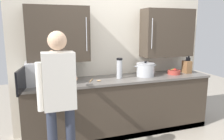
{
  "coord_description": "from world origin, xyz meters",
  "views": [
    {
      "loc": [
        -1.23,
        -2.38,
        1.72
      ],
      "look_at": [
        -0.15,
        0.76,
        1.06
      ],
      "focal_mm": 35.57,
      "sensor_mm": 36.0,
      "label": 1
    }
  ],
  "objects_px": {
    "microwave_oven": "(45,73)",
    "person_figure": "(59,94)",
    "wooden_spoon": "(95,81)",
    "fruit_bowl": "(174,72)",
    "thermos_flask": "(119,68)",
    "stock_pot": "(145,70)",
    "knife_block": "(187,67)"
  },
  "relations": [
    {
      "from": "microwave_oven",
      "to": "fruit_bowl",
      "type": "relative_size",
      "value": 3.74
    },
    {
      "from": "thermos_flask",
      "to": "wooden_spoon",
      "type": "relative_size",
      "value": 1.67
    },
    {
      "from": "wooden_spoon",
      "to": "fruit_bowl",
      "type": "distance_m",
      "value": 1.4
    },
    {
      "from": "knife_block",
      "to": "person_figure",
      "type": "bearing_deg",
      "value": -160.3
    },
    {
      "from": "person_figure",
      "to": "wooden_spoon",
      "type": "bearing_deg",
      "value": 51.34
    },
    {
      "from": "wooden_spoon",
      "to": "fruit_bowl",
      "type": "height_order",
      "value": "fruit_bowl"
    },
    {
      "from": "fruit_bowl",
      "to": "wooden_spoon",
      "type": "bearing_deg",
      "value": -178.28
    },
    {
      "from": "microwave_oven",
      "to": "wooden_spoon",
      "type": "distance_m",
      "value": 0.74
    },
    {
      "from": "stock_pot",
      "to": "knife_block",
      "type": "relative_size",
      "value": 1.28
    },
    {
      "from": "wooden_spoon",
      "to": "stock_pot",
      "type": "height_order",
      "value": "stock_pot"
    },
    {
      "from": "stock_pot",
      "to": "knife_block",
      "type": "distance_m",
      "value": 0.81
    },
    {
      "from": "thermos_flask",
      "to": "fruit_bowl",
      "type": "relative_size",
      "value": 1.51
    },
    {
      "from": "microwave_oven",
      "to": "wooden_spoon",
      "type": "height_order",
      "value": "microwave_oven"
    },
    {
      "from": "knife_block",
      "to": "fruit_bowl",
      "type": "bearing_deg",
      "value": -176.69
    },
    {
      "from": "stock_pot",
      "to": "knife_block",
      "type": "height_order",
      "value": "knife_block"
    },
    {
      "from": "wooden_spoon",
      "to": "person_figure",
      "type": "bearing_deg",
      "value": -128.66
    },
    {
      "from": "microwave_oven",
      "to": "thermos_flask",
      "type": "distance_m",
      "value": 1.12
    },
    {
      "from": "wooden_spoon",
      "to": "person_figure",
      "type": "distance_m",
      "value": 0.97
    },
    {
      "from": "knife_block",
      "to": "person_figure",
      "type": "relative_size",
      "value": 0.18
    },
    {
      "from": "wooden_spoon",
      "to": "stock_pot",
      "type": "xyz_separation_m",
      "value": [
        0.86,
        0.07,
        0.1
      ]
    },
    {
      "from": "knife_block",
      "to": "person_figure",
      "type": "distance_m",
      "value": 2.42
    },
    {
      "from": "thermos_flask",
      "to": "knife_block",
      "type": "distance_m",
      "value": 1.27
    },
    {
      "from": "microwave_oven",
      "to": "person_figure",
      "type": "xyz_separation_m",
      "value": [
        0.11,
        -0.85,
        -0.07
      ]
    },
    {
      "from": "microwave_oven",
      "to": "thermos_flask",
      "type": "relative_size",
      "value": 2.48
    },
    {
      "from": "stock_pot",
      "to": "wooden_spoon",
      "type": "bearing_deg",
      "value": -175.65
    },
    {
      "from": "wooden_spoon",
      "to": "fruit_bowl",
      "type": "xyz_separation_m",
      "value": [
        1.4,
        0.04,
        0.03
      ]
    },
    {
      "from": "person_figure",
      "to": "knife_block",
      "type": "bearing_deg",
      "value": 19.7
    },
    {
      "from": "stock_pot",
      "to": "thermos_flask",
      "type": "bearing_deg",
      "value": -178.87
    },
    {
      "from": "microwave_oven",
      "to": "thermos_flask",
      "type": "xyz_separation_m",
      "value": [
        1.12,
        -0.04,
        0.01
      ]
    },
    {
      "from": "microwave_oven",
      "to": "fruit_bowl",
      "type": "height_order",
      "value": "microwave_oven"
    },
    {
      "from": "microwave_oven",
      "to": "person_figure",
      "type": "bearing_deg",
      "value": -82.42
    },
    {
      "from": "stock_pot",
      "to": "knife_block",
      "type": "bearing_deg",
      "value": -0.58
    }
  ]
}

